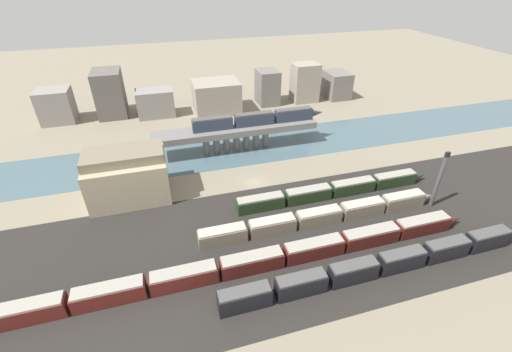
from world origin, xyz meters
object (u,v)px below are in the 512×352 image
(train_yard_far, at_px, (324,216))
(warehouse_building, at_px, (128,175))
(train_yard_mid, at_px, (260,261))
(train_yard_near, at_px, (382,265))
(signal_tower, at_px, (439,180))
(train_on_bridge, at_px, (258,119))
(train_yard_outer, at_px, (336,190))

(train_yard_far, relative_size, warehouse_building, 3.10)
(train_yard_mid, distance_m, train_yard_far, 20.68)
(train_yard_near, height_order, signal_tower, signal_tower)
(signal_tower, bearing_deg, train_yard_mid, -170.86)
(train_on_bridge, bearing_deg, train_yard_far, -84.98)
(train_on_bridge, xyz_separation_m, warehouse_building, (-39.42, -17.79, -3.36))
(train_yard_outer, distance_m, warehouse_building, 52.85)
(train_yard_near, xyz_separation_m, train_yard_outer, (3.72, 25.94, -0.30))
(train_yard_near, distance_m, train_yard_far, 17.60)
(train_yard_far, relative_size, signal_tower, 3.95)
(train_yard_outer, relative_size, warehouse_building, 2.80)
(train_on_bridge, xyz_separation_m, train_yard_outer, (11.17, -32.40, -7.88))
(train_on_bridge, height_order, warehouse_building, warehouse_building)
(signal_tower, bearing_deg, warehouse_building, 160.59)
(train_yard_far, xyz_separation_m, warehouse_building, (-43.03, 23.38, 4.53))
(train_yard_mid, xyz_separation_m, train_yard_far, (18.46, 9.32, -0.09))
(train_yard_far, distance_m, train_yard_outer, 11.58)
(warehouse_building, height_order, signal_tower, signal_tower)
(train_yard_far, height_order, train_yard_outer, train_yard_outer)
(train_on_bridge, bearing_deg, train_yard_near, -82.72)
(train_on_bridge, xyz_separation_m, train_yard_far, (3.61, -41.17, -7.89))
(train_yard_mid, bearing_deg, train_yard_far, 26.79)
(train_yard_mid, bearing_deg, warehouse_building, 126.92)
(train_on_bridge, bearing_deg, warehouse_building, -155.72)
(train_yard_far, bearing_deg, train_yard_outer, 49.24)
(train_on_bridge, xyz_separation_m, signal_tower, (31.99, -42.95, -2.25))
(train_yard_near, height_order, train_yard_far, train_yard_near)
(train_yard_outer, bearing_deg, warehouse_building, 163.89)
(train_on_bridge, height_order, train_yard_near, train_on_bridge)
(train_yard_mid, relative_size, warehouse_building, 4.99)
(train_yard_near, bearing_deg, train_on_bridge, 97.28)
(train_yard_near, xyz_separation_m, train_yard_mid, (-22.30, 7.85, -0.22))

